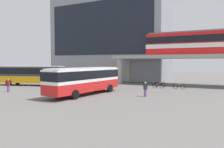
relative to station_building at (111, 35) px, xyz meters
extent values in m
plane|color=#605E5B|center=(6.24, -15.19, -10.06)|extent=(120.00, 120.00, 0.00)
cube|color=gray|center=(0.00, 0.03, 0.00)|extent=(26.53, 10.91, 20.11)
cube|color=black|center=(0.00, -5.48, 1.00)|extent=(23.88, 0.10, 11.26)
cube|color=#9E9B93|center=(22.38, -7.48, -5.27)|extent=(33.35, 6.23, 0.60)
cylinder|color=#9E9B93|center=(6.90, -9.79, -7.82)|extent=(1.10, 1.10, 4.49)
cylinder|color=#9E9B93|center=(6.90, -5.16, -7.82)|extent=(1.10, 1.10, 4.49)
cube|color=red|center=(21.34, -7.48, -3.17)|extent=(19.60, 2.90, 3.60)
cube|color=silver|center=(21.34, -7.48, -3.53)|extent=(19.66, 2.96, 0.70)
cube|color=black|center=(21.34, -7.48, -2.45)|extent=(19.66, 2.96, 1.10)
cube|color=slate|center=(21.34, -7.48, -1.25)|extent=(18.81, 2.61, 0.24)
cube|color=red|center=(9.07, -24.31, -9.01)|extent=(3.63, 11.20, 1.10)
cube|color=white|center=(9.07, -24.31, -7.71)|extent=(3.63, 11.20, 1.50)
cube|color=black|center=(9.07, -24.31, -7.64)|extent=(3.67, 11.24, 0.96)
cube|color=silver|center=(9.07, -24.31, -6.90)|extent=(3.45, 10.64, 0.12)
cylinder|color=black|center=(8.19, -20.68, -9.56)|extent=(0.38, 1.02, 1.00)
cylinder|color=black|center=(10.68, -20.93, -9.56)|extent=(0.38, 1.02, 1.00)
cylinder|color=black|center=(7.51, -27.24, -9.56)|extent=(0.38, 1.02, 1.00)
cylinder|color=black|center=(9.99, -27.50, -9.56)|extent=(0.38, 1.02, 1.00)
cube|color=orange|center=(-4.62, -19.44, -9.01)|extent=(11.25, 5.58, 1.10)
cube|color=#333338|center=(-4.62, -19.44, -7.71)|extent=(11.25, 5.58, 1.50)
cube|color=black|center=(-4.62, -19.44, -7.64)|extent=(11.30, 5.63, 0.96)
cube|color=silver|center=(-4.62, -19.44, -6.90)|extent=(10.69, 5.30, 0.12)
cylinder|color=black|center=(-7.63, -21.65, -9.56)|extent=(1.04, 0.56, 1.00)
cylinder|color=black|center=(-8.36, -19.26, -9.56)|extent=(1.04, 0.56, 1.00)
cylinder|color=black|center=(-1.31, -19.74, -9.56)|extent=(1.04, 0.56, 1.00)
cylinder|color=black|center=(-2.04, -17.35, -9.56)|extent=(1.04, 0.56, 1.00)
torus|color=black|center=(15.36, -11.61, -9.72)|extent=(0.73, 0.24, 0.74)
torus|color=black|center=(14.34, -11.87, -9.72)|extent=(0.73, 0.24, 0.74)
cylinder|color=#B21E1E|center=(14.85, -11.74, -9.44)|extent=(1.03, 0.31, 0.05)
cylinder|color=#B21E1E|center=(14.34, -11.87, -9.42)|extent=(0.04, 0.04, 0.55)
cylinder|color=#B21E1E|center=(15.36, -11.61, -9.37)|extent=(0.04, 0.04, 0.65)
torus|color=black|center=(18.54, -13.44, -9.72)|extent=(0.73, 0.22, 0.74)
torus|color=black|center=(17.52, -13.21, -9.72)|extent=(0.73, 0.22, 0.74)
cylinder|color=#996626|center=(18.03, -13.32, -9.44)|extent=(1.03, 0.28, 0.05)
cylinder|color=#996626|center=(17.52, -13.21, -9.42)|extent=(0.04, 0.04, 0.55)
cylinder|color=#996626|center=(18.54, -13.44, -9.37)|extent=(0.04, 0.04, 0.65)
torus|color=black|center=(15.65, -13.64, -9.72)|extent=(0.74, 0.17, 0.74)
torus|color=black|center=(14.61, -13.79, -9.72)|extent=(0.74, 0.17, 0.74)
cylinder|color=black|center=(15.13, -13.72, -9.44)|extent=(1.05, 0.20, 0.05)
cylinder|color=black|center=(14.61, -13.79, -9.42)|extent=(0.04, 0.04, 0.55)
cylinder|color=black|center=(15.65, -13.64, -9.37)|extent=(0.04, 0.04, 0.65)
cylinder|color=#724C8C|center=(-1.14, -26.82, -9.66)|extent=(0.32, 0.32, 0.80)
cube|color=maroon|center=(-1.14, -26.82, -8.95)|extent=(0.42, 0.29, 0.63)
sphere|color=tan|center=(-1.14, -26.82, -8.52)|extent=(0.22, 0.22, 0.22)
cylinder|color=#724C8C|center=(15.97, -22.45, -9.66)|extent=(0.32, 0.32, 0.81)
cube|color=#26262D|center=(15.97, -22.45, -8.93)|extent=(0.48, 0.44, 0.64)
sphere|color=tan|center=(15.97, -22.45, -8.50)|extent=(0.22, 0.22, 0.22)
camera|label=1|loc=(23.88, -46.40, -6.16)|focal=35.74mm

